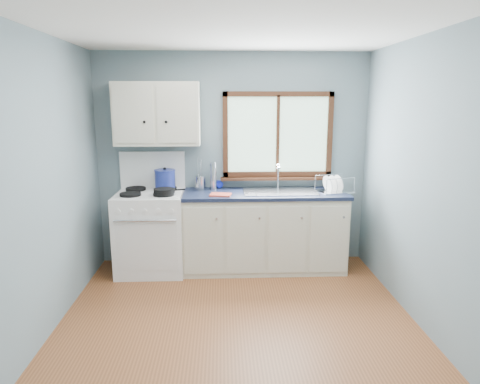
{
  "coord_description": "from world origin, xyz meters",
  "views": [
    {
      "loc": [
        -0.13,
        -3.28,
        1.95
      ],
      "look_at": [
        0.05,
        0.9,
        1.05
      ],
      "focal_mm": 32.0,
      "sensor_mm": 36.0,
      "label": 1
    }
  ],
  "objects_px": {
    "base_cabinets": "(264,235)",
    "sink": "(280,197)",
    "skillet": "(164,191)",
    "utensil_crock": "(200,182)",
    "dish_rack": "(334,188)",
    "gas_range": "(151,230)",
    "stockpot": "(165,178)",
    "thermos": "(213,176)"
  },
  "relations": [
    {
      "from": "base_cabinets",
      "to": "sink",
      "type": "relative_size",
      "value": 2.2
    },
    {
      "from": "skillet",
      "to": "utensil_crock",
      "type": "relative_size",
      "value": 0.94
    },
    {
      "from": "skillet",
      "to": "dish_rack",
      "type": "xyz_separation_m",
      "value": [
        1.91,
        0.15,
        -0.01
      ]
    },
    {
      "from": "gas_range",
      "to": "stockpot",
      "type": "relative_size",
      "value": 4.78
    },
    {
      "from": "stockpot",
      "to": "sink",
      "type": "bearing_deg",
      "value": -5.15
    },
    {
      "from": "base_cabinets",
      "to": "stockpot",
      "type": "xyz_separation_m",
      "value": [
        -1.14,
        0.12,
        0.66
      ]
    },
    {
      "from": "base_cabinets",
      "to": "utensil_crock",
      "type": "bearing_deg",
      "value": 163.95
    },
    {
      "from": "sink",
      "to": "utensil_crock",
      "type": "bearing_deg",
      "value": 166.94
    },
    {
      "from": "sink",
      "to": "utensil_crock",
      "type": "distance_m",
      "value": 0.96
    },
    {
      "from": "skillet",
      "to": "utensil_crock",
      "type": "xyz_separation_m",
      "value": [
        0.37,
        0.39,
        0.02
      ]
    },
    {
      "from": "utensil_crock",
      "to": "thermos",
      "type": "height_order",
      "value": "utensil_crock"
    },
    {
      "from": "base_cabinets",
      "to": "dish_rack",
      "type": "relative_size",
      "value": 4.23
    },
    {
      "from": "sink",
      "to": "skillet",
      "type": "relative_size",
      "value": 2.3
    },
    {
      "from": "skillet",
      "to": "base_cabinets",
      "type": "bearing_deg",
      "value": -7.23
    },
    {
      "from": "skillet",
      "to": "thermos",
      "type": "xyz_separation_m",
      "value": [
        0.53,
        0.34,
        0.1
      ]
    },
    {
      "from": "base_cabinets",
      "to": "dish_rack",
      "type": "distance_m",
      "value": 0.97
    },
    {
      "from": "gas_range",
      "to": "dish_rack",
      "type": "relative_size",
      "value": 3.11
    },
    {
      "from": "gas_range",
      "to": "utensil_crock",
      "type": "xyz_separation_m",
      "value": [
        0.56,
        0.23,
        0.51
      ]
    },
    {
      "from": "gas_range",
      "to": "utensil_crock",
      "type": "height_order",
      "value": "gas_range"
    },
    {
      "from": "stockpot",
      "to": "base_cabinets",
      "type": "bearing_deg",
      "value": -5.93
    },
    {
      "from": "stockpot",
      "to": "utensil_crock",
      "type": "height_order",
      "value": "utensil_crock"
    },
    {
      "from": "utensil_crock",
      "to": "thermos",
      "type": "xyz_separation_m",
      "value": [
        0.15,
        -0.04,
        0.08
      ]
    },
    {
      "from": "thermos",
      "to": "utensil_crock",
      "type": "bearing_deg",
      "value": 164.58
    },
    {
      "from": "skillet",
      "to": "stockpot",
      "type": "relative_size",
      "value": 1.28
    },
    {
      "from": "base_cabinets",
      "to": "dish_rack",
      "type": "xyz_separation_m",
      "value": [
        0.79,
        -0.03,
        0.56
      ]
    },
    {
      "from": "base_cabinets",
      "to": "utensil_crock",
      "type": "xyz_separation_m",
      "value": [
        -0.74,
        0.21,
        0.59
      ]
    },
    {
      "from": "gas_range",
      "to": "thermos",
      "type": "relative_size",
      "value": 4.29
    },
    {
      "from": "gas_range",
      "to": "skillet",
      "type": "distance_m",
      "value": 0.55
    },
    {
      "from": "thermos",
      "to": "dish_rack",
      "type": "height_order",
      "value": "thermos"
    },
    {
      "from": "skillet",
      "to": "utensil_crock",
      "type": "height_order",
      "value": "utensil_crock"
    },
    {
      "from": "base_cabinets",
      "to": "stockpot",
      "type": "distance_m",
      "value": 1.32
    },
    {
      "from": "dish_rack",
      "to": "thermos",
      "type": "bearing_deg",
      "value": 155.53
    },
    {
      "from": "base_cabinets",
      "to": "skillet",
      "type": "bearing_deg",
      "value": -171.14
    },
    {
      "from": "gas_range",
      "to": "stockpot",
      "type": "bearing_deg",
      "value": 40.32
    },
    {
      "from": "sink",
      "to": "skillet",
      "type": "bearing_deg",
      "value": -172.37
    },
    {
      "from": "thermos",
      "to": "gas_range",
      "type": "bearing_deg",
      "value": -165.22
    },
    {
      "from": "dish_rack",
      "to": "base_cabinets",
      "type": "bearing_deg",
      "value": 161.76
    },
    {
      "from": "sink",
      "to": "thermos",
      "type": "relative_size",
      "value": 2.65
    },
    {
      "from": "sink",
      "to": "dish_rack",
      "type": "height_order",
      "value": "sink"
    },
    {
      "from": "base_cabinets",
      "to": "utensil_crock",
      "type": "distance_m",
      "value": 0.97
    },
    {
      "from": "thermos",
      "to": "stockpot",
      "type": "bearing_deg",
      "value": -174.66
    },
    {
      "from": "sink",
      "to": "stockpot",
      "type": "relative_size",
      "value": 2.95
    }
  ]
}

